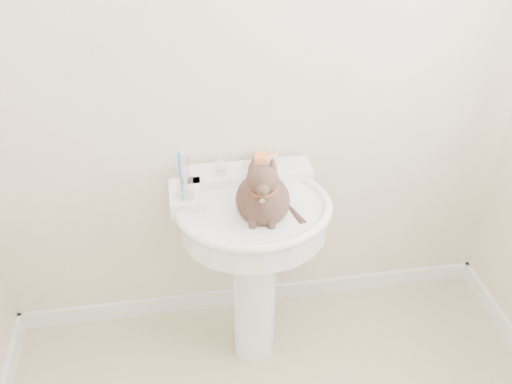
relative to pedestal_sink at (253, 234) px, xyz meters
name	(u,v)px	position (x,y,z in m)	size (l,w,h in m)	color
wall_back	(254,56)	(0.05, 0.29, 0.60)	(2.20, 0.00, 2.50)	beige
baseboard_back	(255,294)	(0.05, 0.28, -0.60)	(2.20, 0.02, 0.09)	white
pedestal_sink	(253,234)	(0.00, 0.00, 0.00)	(0.60, 0.59, 0.83)	white
faucet	(248,166)	(0.00, 0.15, 0.22)	(0.28, 0.12, 0.14)	silver
soap_bar	(267,159)	(0.09, 0.23, 0.19)	(0.09, 0.06, 0.03)	orange
toothbrush_cup	(185,186)	(-0.24, 0.04, 0.23)	(0.07, 0.07, 0.19)	silver
cat	(264,197)	(0.03, -0.07, 0.22)	(0.21, 0.27, 0.39)	#51362A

